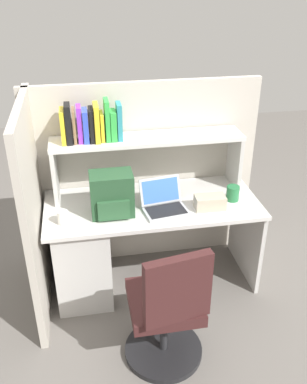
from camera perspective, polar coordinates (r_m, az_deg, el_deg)
ground_plane at (r=3.62m, az=-0.14°, el=-11.54°), size 8.00×8.00×0.00m
desk at (r=3.34m, az=-6.80°, el=-6.91°), size 1.60×0.70×0.73m
cubicle_partition_rear at (r=3.50m, az=-1.26°, el=2.22°), size 1.84×0.05×1.55m
cubicle_partition_left at (r=3.11m, az=-15.60°, el=-2.55°), size 0.05×1.06×1.55m
overhead_hutch at (r=3.22m, az=-0.80°, el=5.74°), size 1.44×0.28×0.45m
reference_books_on_shelf at (r=3.10m, az=-8.34°, el=9.01°), size 0.43×0.18×0.30m
laptop at (r=3.09m, az=1.36°, el=-1.51°), size 0.35×0.31×0.22m
backpack at (r=3.00m, az=-5.58°, el=-0.38°), size 0.30×0.22×0.32m
computer_mouse at (r=3.30m, az=8.45°, el=-0.48°), size 0.10×0.12×0.03m
paper_cup at (r=2.99m, az=-12.01°, el=-3.34°), size 0.08×0.08×0.10m
tissue_box at (r=3.13m, az=7.55°, el=-1.38°), size 0.22×0.13×0.10m
snack_canister at (r=3.26m, az=10.55°, el=-0.16°), size 0.10×0.10×0.11m
office_chair at (r=2.76m, az=1.85°, el=-16.01°), size 0.52×0.52×0.93m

